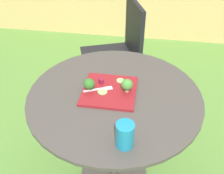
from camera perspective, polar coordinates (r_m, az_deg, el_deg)
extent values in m
cylinder|color=#423D38|center=(1.36, 0.57, -1.89)|extent=(0.90, 0.90, 0.02)
cylinder|color=#423D38|center=(1.60, 0.49, -11.35)|extent=(0.06, 0.06, 0.67)
cylinder|color=#423D38|center=(1.88, 0.43, -18.40)|extent=(0.44, 0.44, 0.04)
cube|color=black|center=(2.20, -0.55, 6.25)|extent=(0.57, 0.57, 0.03)
cube|color=black|center=(2.13, 4.81, 12.32)|extent=(0.18, 0.40, 0.45)
cylinder|color=black|center=(2.45, -5.51, 3.58)|extent=(0.02, 0.02, 0.43)
cylinder|color=black|center=(2.16, -4.26, -1.67)|extent=(0.02, 0.02, 0.43)
cylinder|color=black|center=(2.50, 2.71, 4.54)|extent=(0.02, 0.02, 0.43)
cylinder|color=black|center=(2.22, 4.97, -0.46)|extent=(0.02, 0.02, 0.43)
cube|color=maroon|center=(1.37, -0.56, -0.84)|extent=(0.28, 0.28, 0.01)
cylinder|color=teal|center=(1.08, 2.82, -10.35)|extent=(0.08, 0.08, 0.12)
cylinder|color=#156886|center=(1.09, 2.79, -10.96)|extent=(0.07, 0.07, 0.08)
cube|color=silver|center=(1.36, -4.03, -0.74)|extent=(0.11, 0.05, 0.00)
cube|color=silver|center=(1.37, -0.87, -0.24)|extent=(0.05, 0.04, 0.00)
cylinder|color=#99B770|center=(1.35, 3.23, -0.61)|extent=(0.02, 0.02, 0.02)
sphere|color=#427F33|center=(1.33, 3.28, 0.53)|extent=(0.06, 0.06, 0.06)
cylinder|color=#99B770|center=(1.36, -4.95, -0.50)|extent=(0.02, 0.02, 0.01)
sphere|color=#2D6623|center=(1.34, -5.03, 0.55)|extent=(0.06, 0.06, 0.06)
cylinder|color=#8EB766|center=(1.42, 1.81, 1.41)|extent=(0.04, 0.04, 0.01)
cylinder|color=#8EB766|center=(1.35, -2.09, -1.04)|extent=(0.05, 0.05, 0.01)
cube|color=maroon|center=(1.41, -2.38, 1.31)|extent=(0.03, 0.03, 0.03)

